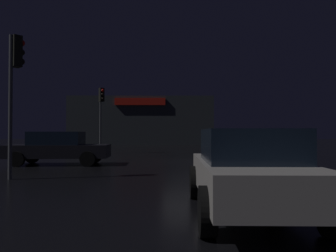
{
  "coord_description": "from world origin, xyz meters",
  "views": [
    {
      "loc": [
        -1.1,
        -16.15,
        1.41
      ],
      "look_at": [
        -0.95,
        6.71,
        1.88
      ],
      "focal_mm": 35.56,
      "sensor_mm": 36.0,
      "label": 1
    }
  ],
  "objects_px": {
    "store_building": "(143,122)",
    "car_near": "(58,148)",
    "traffic_signal_main": "(15,71)",
    "traffic_signal_opposite": "(101,104)",
    "car_far": "(248,170)"
  },
  "relations": [
    {
      "from": "car_near",
      "to": "traffic_signal_opposite",
      "type": "bearing_deg",
      "value": 87.79
    },
    {
      "from": "car_near",
      "to": "car_far",
      "type": "xyz_separation_m",
      "value": [
        6.19,
        -8.95,
        0.01
      ]
    },
    {
      "from": "store_building",
      "to": "car_near",
      "type": "bearing_deg",
      "value": -93.72
    },
    {
      "from": "traffic_signal_opposite",
      "to": "car_near",
      "type": "distance_m",
      "value": 8.6
    },
    {
      "from": "traffic_signal_main",
      "to": "car_far",
      "type": "relative_size",
      "value": 1.07
    },
    {
      "from": "store_building",
      "to": "car_near",
      "type": "height_order",
      "value": "store_building"
    },
    {
      "from": "store_building",
      "to": "traffic_signal_main",
      "type": "xyz_separation_m",
      "value": [
        -1.67,
        -32.54,
        0.44
      ]
    },
    {
      "from": "store_building",
      "to": "traffic_signal_opposite",
      "type": "height_order",
      "value": "store_building"
    },
    {
      "from": "store_building",
      "to": "traffic_signal_main",
      "type": "height_order",
      "value": "store_building"
    },
    {
      "from": "traffic_signal_opposite",
      "to": "car_near",
      "type": "relative_size",
      "value": 1.01
    },
    {
      "from": "store_building",
      "to": "car_far",
      "type": "height_order",
      "value": "store_building"
    },
    {
      "from": "car_far",
      "to": "traffic_signal_opposite",
      "type": "bearing_deg",
      "value": 108.93
    },
    {
      "from": "traffic_signal_main",
      "to": "car_near",
      "type": "bearing_deg",
      "value": 91.82
    },
    {
      "from": "store_building",
      "to": "car_near",
      "type": "relative_size",
      "value": 3.81
    },
    {
      "from": "traffic_signal_opposite",
      "to": "store_building",
      "type": "bearing_deg",
      "value": 85.66
    }
  ]
}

